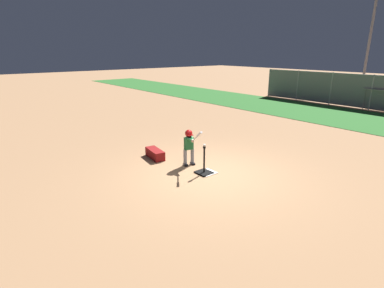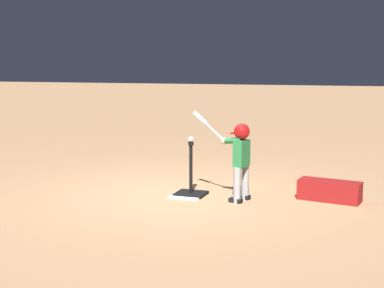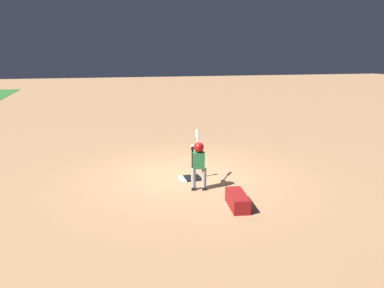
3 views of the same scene
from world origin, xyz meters
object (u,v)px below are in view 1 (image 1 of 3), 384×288
Objects in this scene: baseball at (204,145)px; equipment_bag at (155,154)px; bleachers_far_left at (297,86)px; batter_child at (189,143)px; batting_tee at (204,169)px.

baseball is 2.06m from equipment_bag.
bleachers_far_left is 16.65m from equipment_bag.
bleachers_far_left is (-6.10, 15.46, -0.01)m from batter_child.
batter_child is 1.37m from equipment_bag.
batting_tee is at bearing 0.00° from baseball.
equipment_bag is (-1.91, -0.36, 0.03)m from batting_tee.
baseball reaches higher than batting_tee.
equipment_bag is at bearing -169.22° from baseball.
baseball is at bearing -5.42° from batter_child.
baseball reaches higher than equipment_bag.
bleachers_far_left is at bearing 111.54° from batter_child.
bleachers_far_left is 3.66× the size of equipment_bag.
batter_child is 16.62m from bleachers_far_left.
bleachers_far_left is (-6.83, 15.53, -0.15)m from baseball.
batter_child is at bearing 29.26° from equipment_bag.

